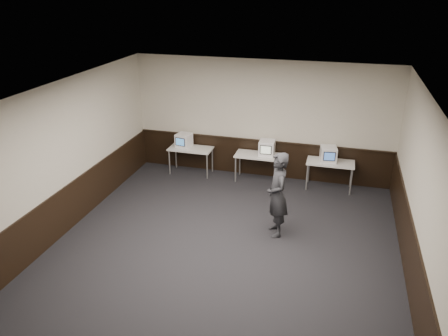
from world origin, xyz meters
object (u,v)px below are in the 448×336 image
object	(u,v)px
desk_left	(191,150)
desk_center	(258,157)
desk_right	(330,164)
emac_center	(267,148)
person	(277,195)
emac_right	(328,154)
emac_left	(184,140)

from	to	relation	value
desk_left	desk_center	world-z (taller)	same
desk_left	desk_right	size ratio (longest dim) A/B	1.00
desk_center	desk_right	xyz separation A→B (m)	(1.90, 0.00, 0.00)
emac_center	person	bearing A→B (deg)	-76.96
desk_right	person	bearing A→B (deg)	-110.97
desk_center	desk_right	size ratio (longest dim) A/B	1.00
desk_right	desk_center	bearing A→B (deg)	180.00
desk_right	emac_right	xyz separation A→B (m)	(-0.08, 0.01, 0.27)
emac_left	emac_center	world-z (taller)	emac_center
emac_right	person	world-z (taller)	person
emac_left	emac_right	size ratio (longest dim) A/B	0.96
desk_left	person	distance (m)	3.82
person	desk_right	bearing A→B (deg)	136.77
desk_center	desk_right	distance (m)	1.90
desk_center	emac_center	xyz separation A→B (m)	(0.23, 0.04, 0.27)
desk_right	person	world-z (taller)	person
emac_left	person	world-z (taller)	person
emac_left	person	size ratio (longest dim) A/B	0.25
emac_left	emac_center	size ratio (longest dim) A/B	1.03
emac_left	emac_right	bearing A→B (deg)	9.04
desk_right	person	distance (m)	2.76
emac_center	person	world-z (taller)	person
desk_left	desk_center	distance (m)	1.90
desk_center	emac_right	world-z (taller)	emac_right
desk_left	emac_left	bearing A→B (deg)	169.57
desk_left	emac_center	distance (m)	2.15
emac_center	emac_right	world-z (taller)	emac_center
desk_left	emac_center	size ratio (longest dim) A/B	2.68
emac_right	desk_center	bearing A→B (deg)	170.89
desk_left	emac_left	distance (m)	0.34
desk_right	emac_left	world-z (taller)	emac_left
emac_right	desk_right	bearing A→B (deg)	-18.36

